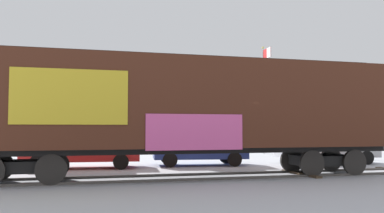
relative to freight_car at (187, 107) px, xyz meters
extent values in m
plane|color=#B2B5BC|center=(0.89, 0.00, -2.42)|extent=(260.00, 260.00, 0.00)
cube|color=#4C4742|center=(0.06, -0.71, -2.38)|extent=(59.82, 4.84, 0.08)
cube|color=#4C4742|center=(-0.05, 0.72, -2.38)|extent=(59.82, 4.84, 0.08)
cube|color=#423323|center=(4.24, 0.34, -2.38)|extent=(0.44, 2.51, 0.07)
cube|color=#472316|center=(0.00, 0.00, 0.08)|extent=(14.92, 3.93, 2.89)
cube|color=#2D2823|center=(0.00, 0.00, 1.65)|extent=(14.00, 1.51, 0.24)
cube|color=gold|center=(-3.63, -1.69, 0.15)|extent=(3.24, 0.29, 1.59)
cube|color=#CC4C8C|center=(0.04, -1.41, -0.86)|extent=(3.05, 0.27, 1.10)
cube|color=black|center=(0.00, 0.00, -1.47)|extent=(14.53, 2.66, 0.20)
cube|color=black|center=(-5.13, -0.40, -1.91)|extent=(2.19, 1.41, 0.36)
cylinder|color=black|center=(-4.22, -1.05, -1.96)|extent=(0.93, 0.19, 0.92)
cylinder|color=black|center=(-4.34, 0.38, -1.96)|extent=(0.93, 0.19, 0.92)
cube|color=black|center=(5.14, 0.41, -1.91)|extent=(2.19, 1.41, 0.36)
cylinder|color=black|center=(4.35, -0.38, -1.96)|extent=(0.93, 0.19, 0.92)
cylinder|color=black|center=(4.23, 1.06, -1.96)|extent=(0.93, 0.19, 0.92)
cylinder|color=black|center=(6.04, -0.24, -1.96)|extent=(0.93, 0.19, 0.92)
cylinder|color=black|center=(5.93, 1.19, -1.96)|extent=(0.93, 0.19, 0.92)
cylinder|color=silver|center=(7.35, 12.72, 1.17)|extent=(0.12, 0.12, 7.18)
sphere|color=#D8CC66|center=(7.35, 12.72, 4.84)|extent=(0.18, 0.18, 0.18)
cube|color=red|center=(7.39, 12.05, 4.33)|extent=(0.10, 1.22, 0.67)
cube|color=white|center=(7.41, 11.74, 4.33)|extent=(0.07, 0.61, 0.67)
cube|color=silver|center=(0.89, 70.53, 2.62)|extent=(124.86, 37.65, 10.09)
cube|color=#9E9384|center=(9.47, 59.23, 9.12)|extent=(5.05, 4.79, 2.91)
cube|color=#8C725B|center=(22.83, 59.23, 9.02)|extent=(6.49, 5.17, 2.71)
cone|color=#193D23|center=(0.74, 58.03, 10.09)|extent=(2.42, 2.42, 4.85)
cone|color=#193D23|center=(13.19, 58.07, 9.51)|extent=(1.85, 1.85, 3.69)
cone|color=#193D23|center=(-4.00, 57.44, 9.74)|extent=(2.07, 2.07, 4.14)
cone|color=#193D23|center=(-0.27, 64.25, 9.68)|extent=(2.01, 2.01, 4.01)
cube|color=#B21E1E|center=(-3.82, 4.19, -1.79)|extent=(4.76, 1.90, 0.61)
cube|color=#2D333D|center=(-4.13, 4.19, -1.14)|extent=(2.44, 1.71, 0.70)
cylinder|color=black|center=(-2.20, 5.10, -2.10)|extent=(0.64, 0.22, 0.64)
cylinder|color=black|center=(-2.20, 3.29, -2.10)|extent=(0.64, 0.22, 0.64)
cylinder|color=black|center=(-5.44, 5.09, -2.10)|extent=(0.64, 0.22, 0.64)
cylinder|color=black|center=(-5.44, 3.29, -2.10)|extent=(0.64, 0.22, 0.64)
cube|color=navy|center=(1.34, 4.68, -1.72)|extent=(4.26, 1.96, 0.75)
cube|color=#2D333D|center=(1.25, 4.69, -1.00)|extent=(1.84, 1.69, 0.69)
cylinder|color=black|center=(2.80, 5.49, -2.10)|extent=(0.65, 0.24, 0.64)
cylinder|color=black|center=(2.73, 3.77, -2.10)|extent=(0.65, 0.24, 0.64)
cylinder|color=black|center=(-0.05, 5.60, -2.10)|extent=(0.65, 0.24, 0.64)
cylinder|color=black|center=(-0.12, 3.87, -2.10)|extent=(0.65, 0.24, 0.64)
cube|color=#B7BABF|center=(7.51, 4.58, -1.78)|extent=(4.73, 1.90, 0.63)
cube|color=#2D333D|center=(7.39, 4.58, -1.14)|extent=(2.45, 1.67, 0.65)
cylinder|color=black|center=(9.13, 5.40, -2.10)|extent=(0.64, 0.23, 0.64)
cylinder|color=black|center=(9.09, 3.69, -2.10)|extent=(0.64, 0.23, 0.64)
cylinder|color=black|center=(5.94, 5.47, -2.10)|extent=(0.64, 0.23, 0.64)
cylinder|color=black|center=(5.90, 3.76, -2.10)|extent=(0.64, 0.23, 0.64)
camera|label=1|loc=(-2.17, -13.55, -0.78)|focal=37.76mm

